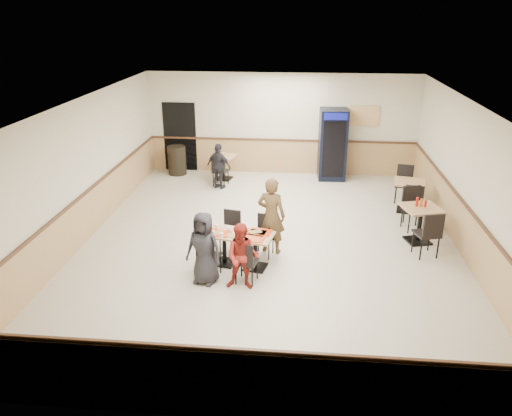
# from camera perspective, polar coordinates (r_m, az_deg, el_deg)

# --- Properties ---
(ground) EXTENTS (10.00, 10.00, 0.00)m
(ground) POSITION_cam_1_polar(r_m,az_deg,el_deg) (10.80, 1.52, -4.05)
(ground) COLOR beige
(ground) RESTS_ON ground
(room_shell) EXTENTS (10.00, 10.00, 10.00)m
(room_shell) POSITION_cam_1_polar(r_m,az_deg,el_deg) (12.97, 10.20, 2.92)
(room_shell) COLOR silver
(room_shell) RESTS_ON ground
(main_table) EXTENTS (1.39, 0.89, 0.69)m
(main_table) POSITION_cam_1_polar(r_m,az_deg,el_deg) (9.71, -1.87, -4.19)
(main_table) COLOR black
(main_table) RESTS_ON ground
(main_chairs) EXTENTS (1.42, 1.71, 0.87)m
(main_chairs) POSITION_cam_1_polar(r_m,az_deg,el_deg) (9.73, -2.12, -4.27)
(main_chairs) COLOR black
(main_chairs) RESTS_ON ground
(diner_woman_left) EXTENTS (0.77, 0.60, 1.38)m
(diner_woman_left) POSITION_cam_1_polar(r_m,az_deg,el_deg) (9.09, -5.97, -4.60)
(diner_woman_left) COLOR black
(diner_woman_left) RESTS_ON ground
(diner_woman_right) EXTENTS (0.63, 0.50, 1.25)m
(diner_woman_right) POSITION_cam_1_polar(r_m,az_deg,el_deg) (8.88, -1.55, -5.61)
(diner_woman_right) COLOR maroon
(diner_woman_right) RESTS_ON ground
(diner_man_opposite) EXTENTS (0.67, 0.52, 1.61)m
(diner_man_opposite) POSITION_cam_1_polar(r_m,az_deg,el_deg) (10.13, 1.76, -0.87)
(diner_man_opposite) COLOR brown
(diner_man_opposite) RESTS_ON ground
(lone_diner) EXTENTS (0.81, 0.59, 1.28)m
(lone_diner) POSITION_cam_1_polar(r_m,az_deg,el_deg) (13.89, -4.25, 4.76)
(lone_diner) COLOR black
(lone_diner) RESTS_ON ground
(tabletop_clutter) EXTENTS (1.24, 0.69, 0.12)m
(tabletop_clutter) POSITION_cam_1_polar(r_m,az_deg,el_deg) (9.57, -1.74, -2.92)
(tabletop_clutter) COLOR red
(tabletop_clutter) RESTS_ON main_table
(side_table_near) EXTENTS (0.92, 0.92, 0.80)m
(side_table_near) POSITION_cam_1_polar(r_m,az_deg,el_deg) (11.22, 18.26, -1.20)
(side_table_near) COLOR black
(side_table_near) RESTS_ON ground
(side_table_near_chair_south) EXTENTS (0.58, 0.58, 1.02)m
(side_table_near_chair_south) POSITION_cam_1_polar(r_m,az_deg,el_deg) (10.66, 18.94, -2.67)
(side_table_near_chair_south) COLOR black
(side_table_near_chair_south) RESTS_ON ground
(side_table_near_chair_north) EXTENTS (0.58, 0.58, 1.02)m
(side_table_near_chair_north) POSITION_cam_1_polar(r_m,az_deg,el_deg) (11.81, 17.63, -0.09)
(side_table_near_chair_north) COLOR black
(side_table_near_chair_north) RESTS_ON ground
(side_table_far) EXTENTS (0.86, 0.86, 0.78)m
(side_table_far) POSITION_cam_1_polar(r_m,az_deg,el_deg) (12.86, 17.03, 1.82)
(side_table_far) COLOR black
(side_table_far) RESTS_ON ground
(side_table_far_chair_south) EXTENTS (0.54, 0.54, 0.99)m
(side_table_far_chair_south) POSITION_cam_1_polar(r_m,az_deg,el_deg) (12.30, 17.54, 0.72)
(side_table_far_chair_south) COLOR black
(side_table_far_chair_south) RESTS_ON ground
(side_table_far_chair_north) EXTENTS (0.54, 0.54, 0.99)m
(side_table_far_chair_north) POSITION_cam_1_polar(r_m,az_deg,el_deg) (13.44, 16.54, 2.63)
(side_table_far_chair_north) COLOR black
(side_table_far_chair_north) RESTS_ON ground
(condiment_caddy) EXTENTS (0.23, 0.06, 0.20)m
(condiment_caddy) POSITION_cam_1_polar(r_m,az_deg,el_deg) (11.13, 18.27, 0.60)
(condiment_caddy) COLOR #B4140C
(condiment_caddy) RESTS_ON side_table_near
(back_table) EXTENTS (0.80, 0.80, 0.72)m
(back_table) POSITION_cam_1_polar(r_m,az_deg,el_deg) (14.70, -3.72, 5.09)
(back_table) COLOR black
(back_table) RESTS_ON ground
(back_table_chair_lone) EXTENTS (0.50, 0.50, 0.91)m
(back_table_chair_lone) POSITION_cam_1_polar(r_m,az_deg,el_deg) (14.17, -4.07, 4.33)
(back_table_chair_lone) COLOR black
(back_table_chair_lone) RESTS_ON ground
(pepsi_cooler) EXTENTS (0.82, 0.83, 2.06)m
(pepsi_cooler) POSITION_cam_1_polar(r_m,az_deg,el_deg) (14.78, 8.74, 7.19)
(pepsi_cooler) COLOR black
(pepsi_cooler) RESTS_ON ground
(trash_bin) EXTENTS (0.55, 0.55, 0.87)m
(trash_bin) POSITION_cam_1_polar(r_m,az_deg,el_deg) (15.34, -9.03, 5.42)
(trash_bin) COLOR black
(trash_bin) RESTS_ON ground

